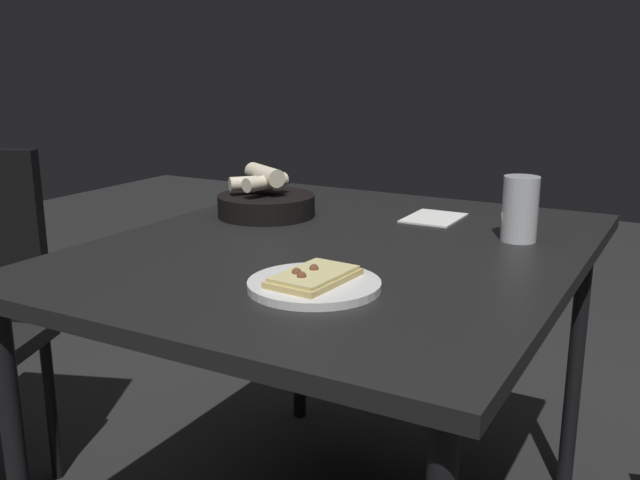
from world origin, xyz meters
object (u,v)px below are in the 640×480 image
(pizza_plate, at_px, (314,283))
(bread_basket, at_px, (266,201))
(dining_table, at_px, (340,272))
(beer_glass, at_px, (520,213))

(pizza_plate, bearing_deg, bread_basket, 41.19)
(dining_table, distance_m, pizza_plate, 0.31)
(pizza_plate, relative_size, bread_basket, 0.95)
(bread_basket, height_order, beer_glass, beer_glass)
(bread_basket, relative_size, beer_glass, 1.72)
(pizza_plate, distance_m, bread_basket, 0.58)
(beer_glass, bearing_deg, pizza_plate, 156.14)
(beer_glass, bearing_deg, bread_basket, 95.26)
(pizza_plate, relative_size, beer_glass, 1.64)
(dining_table, bearing_deg, pizza_plate, -160.98)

